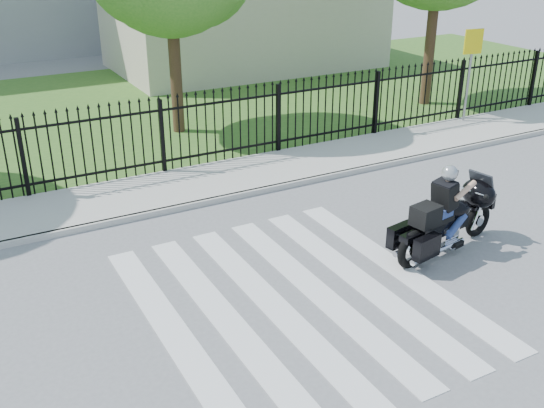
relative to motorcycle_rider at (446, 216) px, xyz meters
name	(u,v)px	position (x,y,z in m)	size (l,w,h in m)	color
ground	(296,299)	(-3.09, -0.12, -0.69)	(120.00, 120.00, 0.00)	slate
crosswalk	(296,299)	(-3.09, -0.12, -0.68)	(5.00, 5.50, 0.01)	silver
sidewalk	(180,187)	(-3.09, 4.88, -0.63)	(40.00, 2.00, 0.12)	#ADAAA3
curb	(198,204)	(-3.09, 3.88, -0.63)	(40.00, 0.12, 0.12)	#ADAAA3
grass_strip	(98,112)	(-3.09, 11.88, -0.68)	(40.00, 12.00, 0.02)	#336121
iron_fence	(162,138)	(-3.09, 5.88, 0.22)	(26.00, 0.04, 1.80)	black
building_low	(244,22)	(3.91, 15.88, 1.06)	(10.00, 6.00, 3.50)	#BCB29C
motorcycle_rider	(446,216)	(0.00, 0.00, 0.00)	(2.52, 1.11, 1.68)	black
traffic_sign	(472,56)	(5.86, 5.57, 1.28)	(0.56, 0.15, 2.59)	gray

